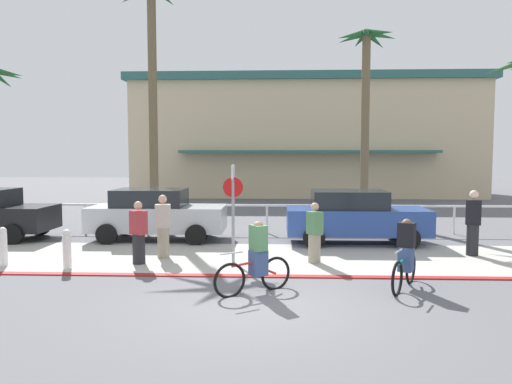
{
  "coord_description": "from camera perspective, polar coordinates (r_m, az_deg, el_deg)",
  "views": [
    {
      "loc": [
        0.35,
        -8.91,
        2.83
      ],
      "look_at": [
        -0.29,
        6.0,
        1.68
      ],
      "focal_mm": 34.24,
      "sensor_mm": 36.0,
      "label": 1
    }
  ],
  "objects": [
    {
      "name": "car_silver_1",
      "position": [
        16.43,
        -11.58,
        -2.52
      ],
      "size": [
        4.4,
        2.02,
        1.69
      ],
      "color": "#B2B7BC",
      "rests_on": "ground"
    },
    {
      "name": "rail_fence",
      "position": [
        17.53,
        1.28,
        -2.12
      ],
      "size": [
        22.19,
        0.08,
        1.04
      ],
      "color": "white",
      "rests_on": "ground"
    },
    {
      "name": "pedestrian_1",
      "position": [
        12.91,
        -13.55,
        -4.96
      ],
      "size": [
        0.47,
        0.43,
        1.64
      ],
      "color": "#232326",
      "rests_on": "ground"
    },
    {
      "name": "stop_sign_bike_lane",
      "position": [
        12.61,
        -2.7,
        -0.83
      ],
      "size": [
        0.52,
        0.56,
        2.56
      ],
      "color": "gray",
      "rests_on": "ground"
    },
    {
      "name": "car_blue_2",
      "position": [
        15.76,
        11.45,
        -2.81
      ],
      "size": [
        4.4,
        2.02,
        1.69
      ],
      "color": "#284793",
      "rests_on": "ground"
    },
    {
      "name": "cyclist_red_0",
      "position": [
        10.06,
        0.03,
        -7.83
      ],
      "size": [
        1.54,
        1.07,
        1.5
      ],
      "color": "black",
      "rests_on": "ground"
    },
    {
      "name": "pedestrian_2",
      "position": [
        13.54,
        -10.8,
        -4.26
      ],
      "size": [
        0.43,
        0.35,
        1.74
      ],
      "color": "gray",
      "rests_on": "ground"
    },
    {
      "name": "bollard_0",
      "position": [
        12.9,
        -21.22,
        -6.22
      ],
      "size": [
        0.2,
        0.2,
        1.0
      ],
      "color": "white",
      "rests_on": "ground"
    },
    {
      "name": "curb_paint",
      "position": [
        11.47,
        0.63,
        -9.79
      ],
      "size": [
        44.0,
        0.24,
        0.03
      ],
      "primitive_type": "cube",
      "color": "maroon",
      "rests_on": "ground"
    },
    {
      "name": "cyclist_teal_1",
      "position": [
        10.88,
        17.07,
        -7.1
      ],
      "size": [
        0.93,
        1.62,
        1.5
      ],
      "color": "black",
      "rests_on": "ground"
    },
    {
      "name": "bollard_1",
      "position": [
        13.95,
        -27.45,
        -5.63
      ],
      "size": [
        0.2,
        0.2,
        1.0
      ],
      "color": "white",
      "rests_on": "ground"
    },
    {
      "name": "building_backdrop",
      "position": [
        35.76,
        5.6,
        6.32
      ],
      "size": [
        23.49,
        10.98,
        8.01
      ],
      "color": "beige",
      "rests_on": "ground"
    },
    {
      "name": "palm_tree_3",
      "position": [
        21.98,
        12.71,
        12.48
      ],
      "size": [
        2.7,
        3.18,
        8.18
      ],
      "color": "brown",
      "rests_on": "ground"
    },
    {
      "name": "palm_tree_2",
      "position": [
        21.32,
        -12.14,
        15.77
      ],
      "size": [
        3.12,
        3.48,
        9.82
      ],
      "color": "brown",
      "rests_on": "ground"
    },
    {
      "name": "sidewalk_strip",
      "position": [
        13.42,
        0.9,
        -7.71
      ],
      "size": [
        44.0,
        4.0,
        0.02
      ],
      "primitive_type": "cube",
      "color": "#ADAAA0",
      "rests_on": "ground"
    },
    {
      "name": "pedestrian_3",
      "position": [
        12.78,
        6.86,
        -5.08
      ],
      "size": [
        0.44,
        0.48,
        1.59
      ],
      "color": "gray",
      "rests_on": "ground"
    },
    {
      "name": "ground_plane",
      "position": [
        19.13,
        1.37,
        -4.09
      ],
      "size": [
        80.0,
        80.0,
        0.0
      ],
      "primitive_type": "plane",
      "color": "#5B5B60"
    },
    {
      "name": "pedestrian_0",
      "position": [
        14.84,
        24.01,
        -3.58
      ],
      "size": [
        0.47,
        0.41,
        1.84
      ],
      "color": "#232326",
      "rests_on": "ground"
    }
  ]
}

